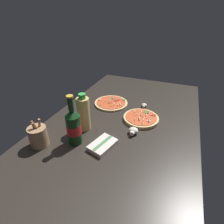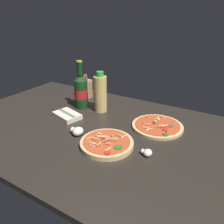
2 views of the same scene
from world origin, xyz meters
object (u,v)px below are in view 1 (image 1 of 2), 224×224
utensil_crock (38,136)px  pizza_far (111,103)px  oil_bottle (84,114)px  beer_bottle (74,126)px  mushroom_right (144,105)px  dish_towel (103,145)px  pizza_near (141,118)px  mushroom_left (133,131)px

utensil_crock → pizza_far: bearing=-17.0°
pizza_far → utensil_crock: (-55.75, 17.02, 4.76)cm
oil_bottle → utensil_crock: (-21.27, 14.47, -4.78)cm
oil_bottle → utensil_crock: size_ratio=1.48×
beer_bottle → oil_bottle: (12.38, 1.35, 0.31)cm
utensil_crock → mushroom_right: bearing=-34.1°
pizza_far → dish_towel: (-44.99, -13.84, 0.42)cm
pizza_near → utensil_crock: utensil_crock is taller
pizza_near → oil_bottle: oil_bottle is taller
pizza_near → mushroom_left: pizza_near is taller
utensil_crock → mushroom_left: bearing=-57.4°
pizza_near → mushroom_left: 15.99cm
beer_bottle → oil_bottle: size_ratio=1.21×
mushroom_left → utensil_crock: size_ratio=0.38×
oil_bottle → mushroom_right: bearing=-34.1°
oil_bottle → mushroom_right: 47.88cm
utensil_crock → beer_bottle: bearing=-60.7°
oil_bottle → mushroom_right: oil_bottle is taller
mushroom_left → dish_towel: size_ratio=0.35×
mushroom_left → mushroom_right: size_ratio=1.41×
mushroom_left → mushroom_right: bearing=2.5°
oil_bottle → mushroom_left: oil_bottle is taller
mushroom_left → utensil_crock: 50.36cm
beer_bottle → mushroom_left: (18.20, -26.48, -8.10)cm
mushroom_left → utensil_crock: bearing=122.6°
mushroom_left → mushroom_right: (33.12, 1.46, -0.57)cm
oil_bottle → mushroom_left: size_ratio=3.88×
pizza_far → dish_towel: bearing=-162.9°
pizza_near → oil_bottle: (-21.78, 28.43, 9.22)cm
oil_bottle → pizza_far: bearing=-4.2°
oil_bottle → dish_towel: bearing=-122.7°
mushroom_left → oil_bottle: bearing=101.8°
oil_bottle → pizza_near: bearing=-52.6°
oil_bottle → dish_towel: size_ratio=1.36×
oil_bottle → dish_towel: oil_bottle is taller
mushroom_left → dish_towel: (-16.33, 11.43, -0.72)cm
pizza_far → dish_towel: 47.07cm
oil_bottle → utensil_crock: bearing=145.8°
utensil_crock → dish_towel: size_ratio=0.92×
pizza_far → utensil_crock: 58.48cm
pizza_far → beer_bottle: (-46.86, 1.21, 9.23)cm
dish_towel → utensil_crock: bearing=109.2°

